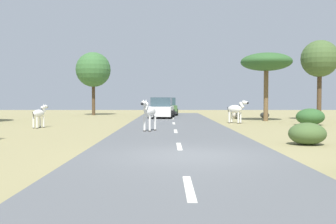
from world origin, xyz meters
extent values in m
plane|color=#8E8456|center=(0.00, 0.00, 0.00)|extent=(90.00, 90.00, 0.00)
cube|color=#56595B|center=(-0.19, 0.00, 0.03)|extent=(6.00, 64.00, 0.05)
cube|color=silver|center=(-0.19, -4.00, 0.05)|extent=(0.16, 2.00, 0.01)
cube|color=silver|center=(-0.19, 2.00, 0.05)|extent=(0.16, 2.00, 0.01)
cube|color=silver|center=(-0.19, 8.00, 0.05)|extent=(0.16, 2.00, 0.01)
cube|color=silver|center=(-0.19, 14.00, 0.05)|extent=(0.16, 2.00, 0.01)
cube|color=silver|center=(-0.19, 20.00, 0.05)|extent=(0.16, 2.00, 0.01)
cube|color=silver|center=(-0.19, 26.00, 0.05)|extent=(0.16, 2.00, 0.01)
ellipsoid|color=silver|center=(-1.50, 8.18, 1.03)|extent=(0.78, 1.19, 0.52)
cylinder|color=silver|center=(-1.75, 7.88, 0.43)|extent=(0.14, 0.14, 0.75)
cylinder|color=#28231E|center=(-1.75, 7.88, 0.08)|extent=(0.16, 0.16, 0.05)
cylinder|color=silver|center=(-1.49, 7.79, 0.43)|extent=(0.14, 0.14, 0.75)
cylinder|color=#28231E|center=(-1.49, 7.79, 0.08)|extent=(0.16, 0.16, 0.05)
cylinder|color=silver|center=(-1.51, 8.57, 0.43)|extent=(0.14, 0.14, 0.75)
cylinder|color=#28231E|center=(-1.51, 8.57, 0.08)|extent=(0.16, 0.16, 0.05)
cylinder|color=silver|center=(-1.25, 8.47, 0.43)|extent=(0.14, 0.14, 0.75)
cylinder|color=#28231E|center=(-1.25, 8.47, 0.08)|extent=(0.16, 0.16, 0.05)
cylinder|color=silver|center=(-1.67, 7.68, 1.30)|extent=(0.32, 0.44, 0.44)
cube|color=black|center=(-1.67, 7.68, 1.39)|extent=(0.16, 0.36, 0.31)
ellipsoid|color=silver|center=(-1.76, 7.43, 1.46)|extent=(0.35, 0.52, 0.24)
ellipsoid|color=black|center=(-1.82, 7.25, 1.44)|extent=(0.19, 0.21, 0.14)
cone|color=silver|center=(-1.79, 7.57, 1.58)|extent=(0.12, 0.12, 0.14)
cone|color=silver|center=(-1.65, 7.52, 1.58)|extent=(0.12, 0.12, 0.14)
cylinder|color=black|center=(-1.32, 8.70, 0.93)|extent=(0.09, 0.16, 0.45)
ellipsoid|color=silver|center=(-8.00, 10.68, 0.83)|extent=(0.64, 1.01, 0.45)
cylinder|color=silver|center=(-7.80, 10.94, 0.32)|extent=(0.12, 0.12, 0.64)
cylinder|color=#28231E|center=(-7.80, 10.94, 0.02)|extent=(0.14, 0.14, 0.04)
cylinder|color=silver|center=(-8.03, 11.01, 0.32)|extent=(0.12, 0.12, 0.64)
cylinder|color=#28231E|center=(-8.03, 11.01, 0.02)|extent=(0.14, 0.14, 0.04)
cylinder|color=silver|center=(-7.98, 10.35, 0.32)|extent=(0.12, 0.12, 0.64)
cylinder|color=#28231E|center=(-7.98, 10.35, 0.02)|extent=(0.14, 0.14, 0.04)
cylinder|color=silver|center=(-8.21, 10.42, 0.32)|extent=(0.12, 0.12, 0.64)
cylinder|color=#28231E|center=(-8.21, 10.42, 0.02)|extent=(0.14, 0.14, 0.04)
cylinder|color=silver|center=(-7.87, 11.11, 1.06)|extent=(0.26, 0.37, 0.38)
cube|color=black|center=(-7.87, 11.11, 1.14)|extent=(0.12, 0.31, 0.26)
ellipsoid|color=silver|center=(-7.81, 11.33, 1.21)|extent=(0.28, 0.44, 0.21)
ellipsoid|color=black|center=(-7.76, 11.49, 1.19)|extent=(0.16, 0.17, 0.12)
cone|color=silver|center=(-7.78, 11.21, 1.31)|extent=(0.10, 0.10, 0.12)
cone|color=silver|center=(-7.90, 11.25, 1.31)|extent=(0.10, 0.10, 0.12)
cylinder|color=black|center=(-8.14, 10.23, 0.75)|extent=(0.07, 0.14, 0.38)
ellipsoid|color=silver|center=(4.00, 14.83, 0.98)|extent=(1.11, 1.09, 0.53)
cylinder|color=silver|center=(4.16, 14.48, 0.38)|extent=(0.16, 0.16, 0.76)
cylinder|color=#28231E|center=(4.16, 14.48, 0.03)|extent=(0.18, 0.18, 0.05)
cylinder|color=silver|center=(4.36, 14.68, 0.38)|extent=(0.16, 0.16, 0.76)
cylinder|color=#28231E|center=(4.36, 14.68, 0.03)|extent=(0.18, 0.18, 0.05)
cylinder|color=silver|center=(3.64, 14.98, 0.38)|extent=(0.16, 0.16, 0.76)
cylinder|color=#28231E|center=(3.64, 14.98, 0.03)|extent=(0.18, 0.18, 0.05)
cylinder|color=silver|center=(3.83, 15.19, 0.38)|extent=(0.16, 0.16, 0.76)
cylinder|color=#28231E|center=(3.83, 15.19, 0.03)|extent=(0.18, 0.18, 0.05)
cylinder|color=silver|center=(4.38, 14.46, 1.25)|extent=(0.43, 0.42, 0.45)
cube|color=black|center=(4.38, 14.46, 1.34)|extent=(0.29, 0.28, 0.31)
ellipsoid|color=silver|center=(4.57, 14.28, 1.42)|extent=(0.49, 0.48, 0.24)
ellipsoid|color=black|center=(4.71, 14.15, 1.40)|extent=(0.22, 0.22, 0.15)
cone|color=silver|center=(4.43, 14.31, 1.54)|extent=(0.13, 0.13, 0.14)
cone|color=silver|center=(4.53, 14.42, 1.54)|extent=(0.13, 0.13, 0.14)
cylinder|color=black|center=(3.60, 15.22, 0.88)|extent=(0.14, 0.14, 0.45)
cube|color=#476B38|center=(-0.71, 26.84, 0.63)|extent=(2.05, 4.30, 0.80)
cube|color=#334751|center=(-0.72, 27.04, 1.41)|extent=(1.77, 2.30, 0.76)
cube|color=black|center=(-0.58, 24.69, 0.36)|extent=(1.72, 0.26, 0.24)
cylinder|color=black|center=(-1.53, 25.44, 0.39)|extent=(0.26, 0.69, 0.68)
cylinder|color=black|center=(0.27, 25.55, 0.39)|extent=(0.26, 0.69, 0.68)
cylinder|color=black|center=(-1.69, 28.14, 0.39)|extent=(0.26, 0.69, 0.68)
cylinder|color=black|center=(0.10, 28.25, 0.39)|extent=(0.26, 0.69, 0.68)
cube|color=white|center=(-1.10, 21.18, 0.63)|extent=(2.10, 4.32, 0.80)
cube|color=#334751|center=(-1.12, 20.98, 1.41)|extent=(1.80, 2.31, 0.76)
cube|color=black|center=(-0.95, 23.33, 0.36)|extent=(1.72, 0.29, 0.24)
cylinder|color=black|center=(-0.11, 22.46, 0.39)|extent=(0.27, 0.69, 0.68)
cylinder|color=black|center=(-1.90, 22.59, 0.39)|extent=(0.27, 0.69, 0.68)
cylinder|color=black|center=(-0.31, 19.77, 0.39)|extent=(0.27, 0.69, 0.68)
cylinder|color=black|center=(-2.10, 19.90, 0.39)|extent=(0.27, 0.69, 0.68)
cylinder|color=brown|center=(6.80, 17.48, 1.89)|extent=(0.34, 0.34, 3.78)
ellipsoid|color=#2D5628|center=(6.80, 17.48, 4.44)|extent=(3.81, 3.81, 1.33)
cylinder|color=#4C3823|center=(11.07, 18.13, 1.81)|extent=(0.34, 0.34, 3.63)
sphere|color=#425B2D|center=(11.07, 18.13, 4.76)|extent=(2.82, 2.82, 2.82)
cylinder|color=#4C3823|center=(-8.15, 27.36, 1.61)|extent=(0.33, 0.33, 3.22)
sphere|color=#386633|center=(-8.15, 27.36, 4.63)|extent=(3.51, 3.51, 3.51)
ellipsoid|color=#425B2D|center=(4.51, 2.85, 0.41)|extent=(1.36, 1.22, 0.81)
ellipsoid|color=#2D5628|center=(8.47, 13.04, 0.53)|extent=(1.77, 1.59, 1.06)
ellipsoid|color=#A89E8C|center=(5.18, 20.89, 0.27)|extent=(0.67, 0.48, 0.53)
ellipsoid|color=gray|center=(7.78, 21.65, 0.26)|extent=(0.80, 0.60, 0.51)
camera|label=1|loc=(-0.58, -10.85, 1.69)|focal=40.27mm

